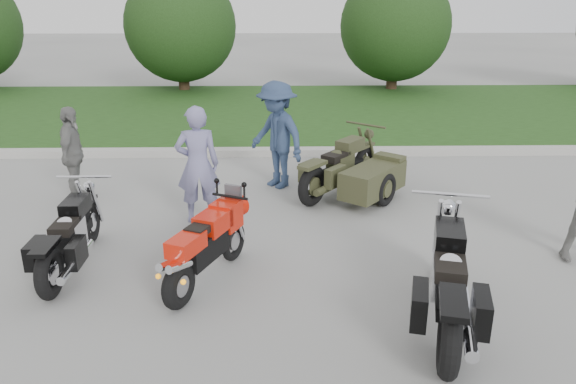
{
  "coord_description": "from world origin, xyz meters",
  "views": [
    {
      "loc": [
        0.11,
        -5.51,
        3.37
      ],
      "look_at": [
        0.25,
        1.53,
        0.8
      ],
      "focal_mm": 35.0,
      "sensor_mm": 36.0,
      "label": 1
    }
  ],
  "objects_px": {
    "cruiser_left": "(69,240)",
    "cruiser_right": "(448,285)",
    "person_denim": "(277,135)",
    "person_back": "(73,154)",
    "person_stripe": "(198,165)",
    "cruiser_sidecar": "(358,175)",
    "sportbike_red": "(206,245)"
  },
  "relations": [
    {
      "from": "cruiser_left",
      "to": "cruiser_right",
      "type": "xyz_separation_m",
      "value": [
        4.35,
        -1.36,
        0.07
      ]
    },
    {
      "from": "person_denim",
      "to": "person_back",
      "type": "relative_size",
      "value": 1.19
    },
    {
      "from": "person_stripe",
      "to": "person_back",
      "type": "bearing_deg",
      "value": -32.26
    },
    {
      "from": "person_denim",
      "to": "person_back",
      "type": "bearing_deg",
      "value": -122.2
    },
    {
      "from": "person_stripe",
      "to": "cruiser_left",
      "type": "bearing_deg",
      "value": 39.55
    },
    {
      "from": "cruiser_sidecar",
      "to": "person_denim",
      "type": "relative_size",
      "value": 1.13
    },
    {
      "from": "sportbike_red",
      "to": "cruiser_right",
      "type": "height_order",
      "value": "cruiser_right"
    },
    {
      "from": "sportbike_red",
      "to": "person_back",
      "type": "distance_m",
      "value": 3.85
    },
    {
      "from": "cruiser_sidecar",
      "to": "person_back",
      "type": "distance_m",
      "value": 4.73
    },
    {
      "from": "person_stripe",
      "to": "person_denim",
      "type": "height_order",
      "value": "person_denim"
    },
    {
      "from": "cruiser_sidecar",
      "to": "person_stripe",
      "type": "relative_size",
      "value": 1.19
    },
    {
      "from": "cruiser_left",
      "to": "person_denim",
      "type": "bearing_deg",
      "value": 50.24
    },
    {
      "from": "cruiser_left",
      "to": "person_back",
      "type": "height_order",
      "value": "person_back"
    },
    {
      "from": "cruiser_sidecar",
      "to": "person_back",
      "type": "bearing_deg",
      "value": -141.88
    },
    {
      "from": "sportbike_red",
      "to": "cruiser_right",
      "type": "relative_size",
      "value": 0.7
    },
    {
      "from": "cruiser_sidecar",
      "to": "cruiser_right",
      "type": "bearing_deg",
      "value": -45.02
    },
    {
      "from": "person_stripe",
      "to": "person_denim",
      "type": "relative_size",
      "value": 0.95
    },
    {
      "from": "person_stripe",
      "to": "person_back",
      "type": "xyz_separation_m",
      "value": [
        -2.18,
        0.95,
        -0.1
      ]
    },
    {
      "from": "person_stripe",
      "to": "person_denim",
      "type": "distance_m",
      "value": 1.95
    },
    {
      "from": "cruiser_right",
      "to": "cruiser_sidecar",
      "type": "xyz_separation_m",
      "value": [
        -0.41,
        3.83,
        -0.08
      ]
    },
    {
      "from": "sportbike_red",
      "to": "cruiser_sidecar",
      "type": "bearing_deg",
      "value": 76.15
    },
    {
      "from": "cruiser_right",
      "to": "person_back",
      "type": "xyz_separation_m",
      "value": [
        -5.12,
        3.9,
        0.3
      ]
    },
    {
      "from": "cruiser_right",
      "to": "person_back",
      "type": "bearing_deg",
      "value": 157.05
    },
    {
      "from": "sportbike_red",
      "to": "cruiser_left",
      "type": "bearing_deg",
      "value": -167.97
    },
    {
      "from": "sportbike_red",
      "to": "person_denim",
      "type": "distance_m",
      "value": 3.64
    },
    {
      "from": "person_back",
      "to": "person_stripe",
      "type": "bearing_deg",
      "value": -117.35
    },
    {
      "from": "person_denim",
      "to": "cruiser_left",
      "type": "bearing_deg",
      "value": -81.98
    },
    {
      "from": "cruiser_sidecar",
      "to": "person_denim",
      "type": "bearing_deg",
      "value": -167.49
    },
    {
      "from": "person_stripe",
      "to": "person_back",
      "type": "distance_m",
      "value": 2.38
    },
    {
      "from": "cruiser_left",
      "to": "person_denim",
      "type": "xyz_separation_m",
      "value": [
        2.6,
        3.14,
        0.52
      ]
    },
    {
      "from": "sportbike_red",
      "to": "cruiser_right",
      "type": "distance_m",
      "value": 2.79
    },
    {
      "from": "cruiser_left",
      "to": "cruiser_right",
      "type": "bearing_deg",
      "value": -17.5
    }
  ]
}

